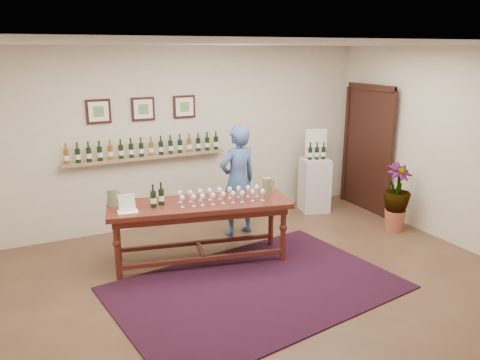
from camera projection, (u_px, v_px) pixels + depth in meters
name	position (u px, v px, depth m)	size (l,w,h in m)	color
ground	(269.00, 283.00, 5.69)	(6.00, 6.00, 0.00)	#513223
room_shell	(325.00, 149.00, 7.89)	(6.00, 6.00, 6.00)	beige
rug	(256.00, 288.00, 5.56)	(3.27, 2.18, 0.02)	#3F0B0F
tasting_table	(200.00, 211.00, 6.10)	(2.44, 1.22, 0.83)	#431710
table_glasses	(221.00, 195.00, 6.07)	(1.21, 0.28, 0.17)	white
table_bottles	(157.00, 196.00, 5.88)	(0.25, 0.14, 0.26)	black
pitcher_left	(112.00, 198.00, 5.88)	(0.14, 0.14, 0.23)	olive
pitcher_right	(267.00, 186.00, 6.35)	(0.15, 0.15, 0.23)	olive
menu_card	(127.00, 203.00, 5.69)	(0.24, 0.17, 0.22)	white
display_pedestal	(314.00, 185.00, 8.15)	(0.46, 0.46, 0.92)	silver
pedestal_bottles	(317.00, 150.00, 7.97)	(0.32, 0.09, 0.32)	black
info_sign	(316.00, 143.00, 8.08)	(0.38, 0.02, 0.53)	white
potted_plant	(397.00, 198.00, 7.18)	(0.50, 0.50, 0.92)	#A65337
person	(238.00, 181.00, 6.99)	(0.62, 0.40, 1.69)	#3D5A91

